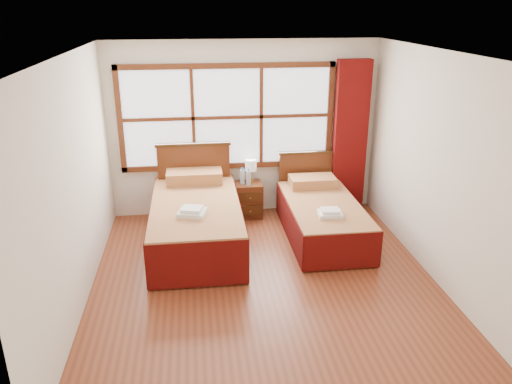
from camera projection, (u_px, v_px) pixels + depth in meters
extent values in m
plane|color=brown|center=(265.00, 284.00, 5.82)|extent=(4.50, 4.50, 0.00)
plane|color=white|center=(267.00, 54.00, 4.90)|extent=(4.50, 4.50, 0.00)
plane|color=silver|center=(244.00, 129.00, 7.45)|extent=(4.00, 0.00, 4.00)
plane|color=silver|center=(74.00, 187.00, 5.13)|extent=(0.00, 4.50, 4.50)
plane|color=silver|center=(442.00, 171.00, 5.60)|extent=(0.00, 4.50, 4.50)
cube|color=white|center=(227.00, 117.00, 7.32)|extent=(3.00, 0.02, 1.40)
cube|color=#552712|center=(228.00, 166.00, 7.56)|extent=(3.16, 0.06, 0.08)
cube|color=#552712|center=(226.00, 66.00, 7.04)|extent=(3.16, 0.06, 0.08)
cube|color=#552712|center=(120.00, 120.00, 7.12)|extent=(0.08, 0.06, 1.56)
cube|color=#552712|center=(330.00, 115.00, 7.48)|extent=(0.08, 0.06, 1.56)
cube|color=#552712|center=(193.00, 118.00, 7.24)|extent=(0.05, 0.05, 1.40)
cube|color=#552712|center=(261.00, 117.00, 7.36)|extent=(0.05, 0.05, 1.40)
cube|color=#552712|center=(227.00, 117.00, 7.30)|extent=(3.00, 0.05, 0.05)
cube|color=#610B09|center=(350.00, 137.00, 7.55)|extent=(0.50, 0.16, 2.30)
cube|color=#3E220C|center=(197.00, 233.00, 6.72)|extent=(1.02, 2.05, 0.33)
cube|color=maroon|center=(196.00, 212.00, 6.61)|extent=(1.15, 2.27, 0.28)
cube|color=#550B09|center=(153.00, 226.00, 6.61)|extent=(0.03, 2.27, 0.57)
cube|color=#550B09|center=(239.00, 221.00, 6.74)|extent=(0.03, 2.27, 0.57)
cube|color=#550B09|center=(198.00, 265.00, 5.63)|extent=(1.15, 0.03, 0.57)
cube|color=maroon|center=(194.00, 176.00, 7.30)|extent=(0.80, 0.47, 0.18)
cube|color=#552712|center=(195.00, 181.00, 7.52)|extent=(1.07, 0.06, 1.11)
cube|color=#3E220C|center=(193.00, 145.00, 7.32)|extent=(1.11, 0.08, 0.04)
cube|color=#3E220C|center=(322.00, 228.00, 6.94)|extent=(0.85, 1.71, 0.28)
cube|color=maroon|center=(323.00, 211.00, 6.85)|extent=(0.96, 1.89, 0.23)
cube|color=#550B09|center=(289.00, 222.00, 6.84)|extent=(0.03, 1.89, 0.47)
cube|color=#550B09|center=(356.00, 218.00, 6.95)|extent=(0.03, 1.89, 0.47)
cube|color=#550B09|center=(342.00, 252.00, 6.02)|extent=(0.96, 0.03, 0.47)
cube|color=maroon|center=(312.00, 181.00, 7.42)|extent=(0.67, 0.39, 0.15)
cube|color=#552712|center=(307.00, 182.00, 7.76)|extent=(0.89, 0.06, 0.93)
cube|color=#3E220C|center=(308.00, 153.00, 7.59)|extent=(0.93, 0.08, 0.04)
cube|color=#552712|center=(249.00, 200.00, 7.59)|extent=(0.40, 0.35, 0.53)
cube|color=#3E220C|center=(250.00, 211.00, 7.45)|extent=(0.35, 0.02, 0.16)
cube|color=#3E220C|center=(250.00, 198.00, 7.38)|extent=(0.35, 0.02, 0.16)
sphere|color=olive|center=(250.00, 211.00, 7.43)|extent=(0.03, 0.03, 0.03)
sphere|color=olive|center=(250.00, 198.00, 7.36)|extent=(0.03, 0.03, 0.03)
cube|color=white|center=(192.00, 213.00, 6.17)|extent=(0.39, 0.36, 0.05)
cube|color=white|center=(192.00, 209.00, 6.15)|extent=(0.29, 0.27, 0.05)
cube|color=white|center=(330.00, 214.00, 6.40)|extent=(0.32, 0.28, 0.05)
cube|color=white|center=(330.00, 211.00, 6.39)|extent=(0.24, 0.21, 0.04)
cylinder|color=gold|center=(251.00, 180.00, 7.61)|extent=(0.10, 0.10, 0.02)
cylinder|color=gold|center=(251.00, 175.00, 7.58)|extent=(0.02, 0.02, 0.14)
cylinder|color=white|center=(251.00, 165.00, 7.52)|extent=(0.17, 0.17, 0.17)
cylinder|color=#A2BCD0|center=(242.00, 177.00, 7.44)|extent=(0.07, 0.07, 0.22)
cylinder|color=blue|center=(242.00, 169.00, 7.39)|extent=(0.03, 0.03, 0.03)
cylinder|color=#A2BCD0|center=(248.00, 178.00, 7.37)|extent=(0.07, 0.07, 0.23)
cylinder|color=blue|center=(248.00, 170.00, 7.32)|extent=(0.03, 0.03, 0.03)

